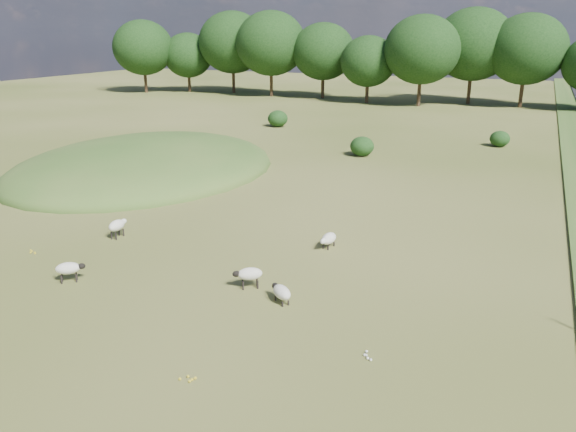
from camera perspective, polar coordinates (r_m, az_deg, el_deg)
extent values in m
plane|color=#3C4B17|center=(40.43, 6.64, 5.53)|extent=(160.00, 160.00, 0.00)
ellipsoid|color=#33561E|center=(38.96, -14.24, 4.60)|extent=(16.00, 20.00, 4.00)
cylinder|color=black|center=(89.25, -14.28, 13.28)|extent=(0.44, 0.44, 3.77)
ellipsoid|color=black|center=(89.01, -14.52, 16.23)|extent=(8.81, 8.81, 7.93)
cylinder|color=black|center=(89.12, -10.00, 13.34)|extent=(0.44, 0.44, 3.12)
ellipsoid|color=black|center=(88.89, -10.14, 15.78)|extent=(7.28, 7.28, 6.55)
cylinder|color=black|center=(86.34, -5.56, 13.73)|extent=(0.44, 0.44, 4.21)
ellipsoid|color=black|center=(86.09, -5.67, 17.15)|extent=(9.83, 9.83, 8.84)
cylinder|color=black|center=(81.48, -1.71, 13.53)|extent=(0.44, 0.44, 4.18)
ellipsoid|color=black|center=(81.22, -1.74, 17.12)|extent=(9.75, 9.75, 8.78)
cylinder|color=black|center=(79.22, 3.55, 13.16)|extent=(0.44, 0.44, 3.61)
ellipsoid|color=black|center=(78.95, 3.62, 16.34)|extent=(8.41, 8.41, 7.57)
cylinder|color=black|center=(74.37, 8.03, 12.46)|extent=(0.44, 0.44, 3.02)
ellipsoid|color=black|center=(74.10, 8.16, 15.29)|extent=(7.04, 7.04, 6.34)
cylinder|color=black|center=(72.33, 13.19, 12.35)|extent=(0.44, 0.44, 3.90)
ellipsoid|color=black|center=(72.03, 13.47, 16.12)|extent=(9.09, 9.09, 8.18)
cylinder|color=black|center=(76.36, 17.95, 12.37)|extent=(0.44, 0.44, 4.22)
ellipsoid|color=black|center=(76.08, 18.34, 16.22)|extent=(9.85, 9.85, 8.86)
cylinder|color=black|center=(74.99, 22.64, 11.67)|extent=(0.44, 0.44, 3.94)
ellipsoid|color=black|center=(74.70, 23.10, 15.32)|extent=(9.20, 9.20, 8.28)
ellipsoid|color=black|center=(42.20, 7.53, 7.04)|extent=(1.77, 1.77, 1.45)
ellipsoid|color=black|center=(48.37, 20.72, 7.35)|extent=(1.56, 1.56, 1.27)
ellipsoid|color=black|center=(55.04, -1.05, 9.87)|extent=(1.92, 1.92, 1.57)
ellipsoid|color=#BEB59D|center=(22.25, -21.46, -4.97)|extent=(0.97, 0.92, 0.45)
ellipsoid|color=black|center=(22.18, -20.25, -4.80)|extent=(0.36, 0.35, 0.23)
cylinder|color=black|center=(22.46, -20.67, -5.71)|extent=(0.06, 0.06, 0.32)
cylinder|color=black|center=(22.26, -20.72, -5.94)|extent=(0.06, 0.06, 0.32)
cylinder|color=black|center=(22.52, -21.97, -5.81)|extent=(0.06, 0.06, 0.32)
cylinder|color=black|center=(22.33, -22.02, -6.03)|extent=(0.06, 0.06, 0.32)
ellipsoid|color=#BEB59D|center=(26.19, -17.01, -0.92)|extent=(0.55, 0.97, 0.48)
ellipsoid|color=silver|center=(26.56, -16.35, -0.52)|extent=(0.25, 0.32, 0.24)
cylinder|color=black|center=(26.60, -16.77, -1.55)|extent=(0.07, 0.07, 0.34)
cylinder|color=black|center=(26.46, -16.36, -1.62)|extent=(0.07, 0.07, 0.34)
cylinder|color=black|center=(26.19, -17.49, -1.93)|extent=(0.07, 0.07, 0.34)
cylinder|color=black|center=(26.05, -17.08, -2.00)|extent=(0.07, 0.07, 0.34)
ellipsoid|color=#BEB59D|center=(24.05, 4.17, -2.29)|extent=(0.63, 1.00, 0.48)
ellipsoid|color=silver|center=(23.62, 3.58, -2.57)|extent=(0.27, 0.33, 0.24)
cylinder|color=black|center=(23.89, 4.08, -3.26)|extent=(0.07, 0.07, 0.17)
cylinder|color=black|center=(24.00, 3.59, -3.15)|extent=(0.07, 0.07, 0.17)
cylinder|color=black|center=(24.34, 4.70, -2.86)|extent=(0.07, 0.07, 0.17)
cylinder|color=black|center=(24.44, 4.22, -2.76)|extent=(0.07, 0.07, 0.17)
ellipsoid|color=#BEB59D|center=(19.24, -0.64, -7.75)|extent=(1.00, 0.92, 0.46)
ellipsoid|color=black|center=(19.62, -1.31, -7.12)|extent=(0.36, 0.35, 0.23)
cylinder|color=black|center=(19.54, -1.29, -8.35)|extent=(0.07, 0.07, 0.17)
cylinder|color=black|center=(19.63, -0.70, -8.21)|extent=(0.07, 0.07, 0.17)
cylinder|color=black|center=(19.13, -0.56, -8.97)|extent=(0.07, 0.07, 0.17)
cylinder|color=black|center=(19.22, 0.04, -8.82)|extent=(0.07, 0.07, 0.17)
ellipsoid|color=#BEB59D|center=(20.28, -3.89, -5.88)|extent=(1.01, 0.89, 0.46)
ellipsoid|color=black|center=(20.23, -5.27, -5.88)|extent=(0.36, 0.34, 0.23)
cylinder|color=black|center=(20.32, -4.57, -7.07)|extent=(0.07, 0.07, 0.33)
cylinder|color=black|center=(20.52, -4.63, -6.80)|extent=(0.07, 0.07, 0.33)
cylinder|color=black|center=(20.36, -3.10, -6.98)|extent=(0.07, 0.07, 0.33)
cylinder|color=black|center=(20.56, -3.17, -6.71)|extent=(0.07, 0.07, 0.33)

